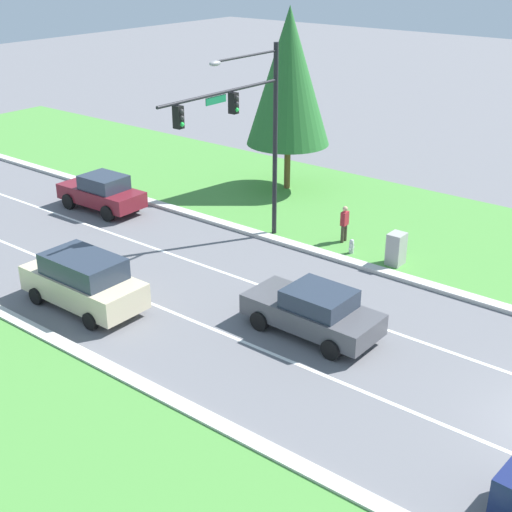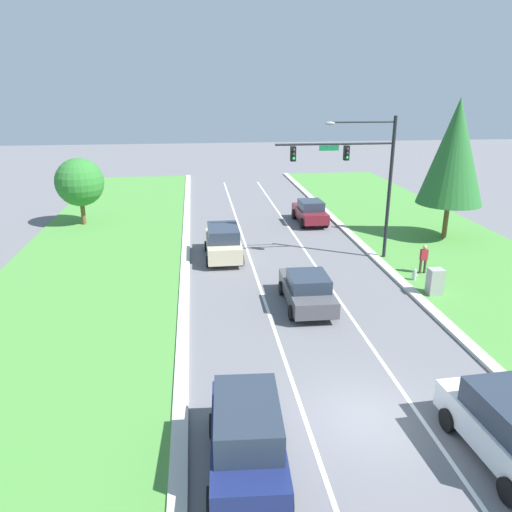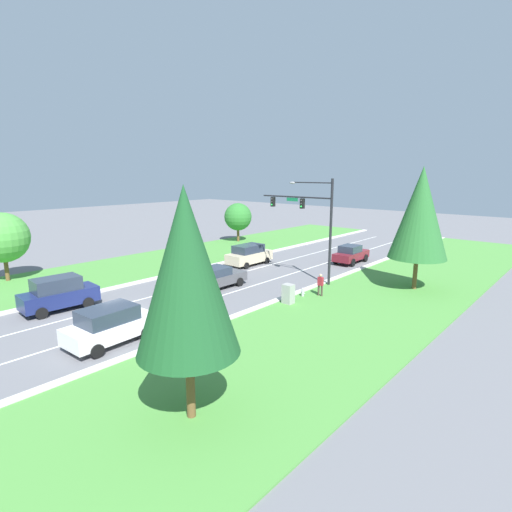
{
  "view_description": "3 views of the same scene",
  "coord_description": "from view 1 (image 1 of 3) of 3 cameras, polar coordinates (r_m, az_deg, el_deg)",
  "views": [
    {
      "loc": [
        -17.26,
        -2.9,
        11.98
      ],
      "look_at": [
        1.49,
        11.99,
        1.34
      ],
      "focal_mm": 50.0,
      "sensor_mm": 36.0,
      "label": 1
    },
    {
      "loc": [
        -4.91,
        -12.52,
        9.8
      ],
      "look_at": [
        -1.83,
        12.4,
        1.23
      ],
      "focal_mm": 35.0,
      "sensor_mm": 36.0,
      "label": 2
    },
    {
      "loc": [
        21.89,
        -11.75,
        8.67
      ],
      "look_at": [
        0.3,
        12.75,
        1.86
      ],
      "focal_mm": 28.0,
      "sensor_mm": 36.0,
      "label": 3
    }
  ],
  "objects": [
    {
      "name": "traffic_signal_mast",
      "position": [
        28.61,
        -0.7,
        10.76
      ],
      "size": [
        6.79,
        0.41,
        8.27
      ],
      "color": "black",
      "rests_on": "ground_plane"
    },
    {
      "name": "champagne_suv",
      "position": [
        25.82,
        -13.64,
        -1.94
      ],
      "size": [
        2.18,
        4.78,
        1.96
      ],
      "rotation": [
        0.0,
        0.0,
        0.0
      ],
      "color": "beige",
      "rests_on": "ground_plane"
    },
    {
      "name": "utility_cabinet",
      "position": [
        28.89,
        11.14,
        0.5
      ],
      "size": [
        0.7,
        0.6,
        1.39
      ],
      "color": "#9E9E99",
      "rests_on": "ground_plane"
    },
    {
      "name": "fire_hydrant",
      "position": [
        29.74,
        7.65,
        0.7
      ],
      "size": [
        0.34,
        0.2,
        0.7
      ],
      "color": "#B7B7BC",
      "rests_on": "ground_plane"
    },
    {
      "name": "graphite_sedan",
      "position": [
        23.54,
        4.62,
        -4.39
      ],
      "size": [
        2.2,
        4.65,
        1.65
      ],
      "rotation": [
        0.0,
        0.0,
        -0.02
      ],
      "color": "#4C4C51",
      "rests_on": "ground_plane"
    },
    {
      "name": "conifer_far_right_tree",
      "position": [
        36.2,
        2.65,
        14.12
      ],
      "size": [
        4.21,
        4.21,
        9.18
      ],
      "color": "brown",
      "rests_on": "ground_plane"
    },
    {
      "name": "burgundy_sedan",
      "position": [
        35.1,
        -12.22,
        5.0
      ],
      "size": [
        2.09,
        4.5,
        1.77
      ],
      "rotation": [
        0.0,
        0.0,
        0.02
      ],
      "color": "maroon",
      "rests_on": "ground_plane"
    },
    {
      "name": "pedestrian",
      "position": [
        30.64,
        7.09,
        2.65
      ],
      "size": [
        0.4,
        0.23,
        1.69
      ],
      "rotation": [
        0.0,
        0.0,
        3.18
      ],
      "color": "#42382D",
      "rests_on": "ground_plane"
    }
  ]
}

